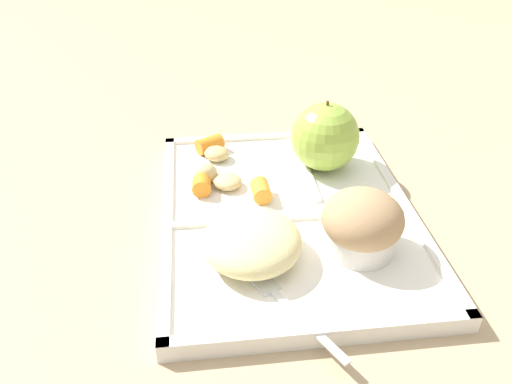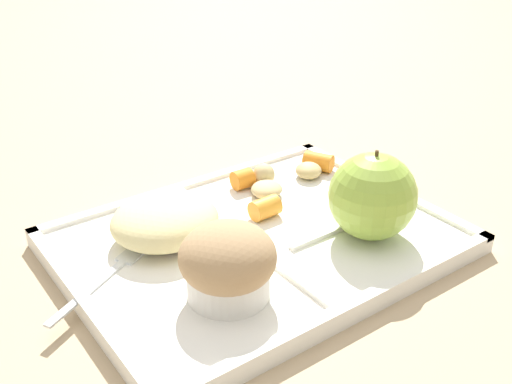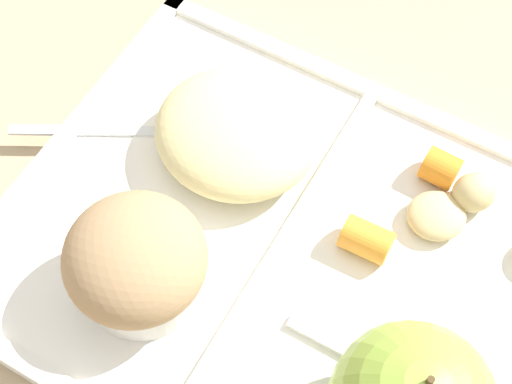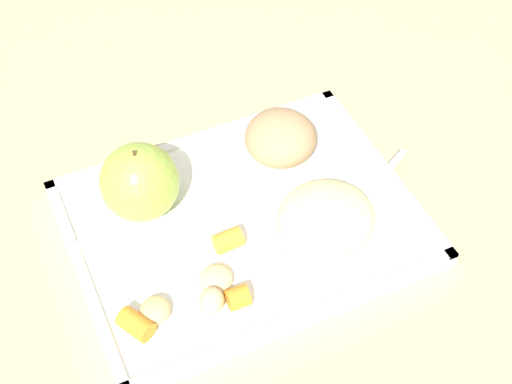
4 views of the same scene
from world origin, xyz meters
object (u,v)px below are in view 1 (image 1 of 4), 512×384
Objects in this scene: lunch_tray at (287,216)px; bran_muffin at (362,224)px; green_apple at (325,137)px; plastic_fork at (280,298)px.

bran_muffin is (0.08, 0.06, 0.04)m from lunch_tray.
bran_muffin is (0.17, 0.00, -0.01)m from green_apple.
green_apple is 0.26m from plastic_fork.
bran_muffin is at bearing 39.09° from lunch_tray.
bran_muffin reaches higher than lunch_tray.
lunch_tray is at bearing 167.52° from plastic_fork.
lunch_tray is 4.07× the size of green_apple.
lunch_tray is 2.62× the size of plastic_fork.
plastic_fork is (0.14, -0.03, 0.01)m from lunch_tray.
green_apple is at bearing 180.00° from bran_muffin.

